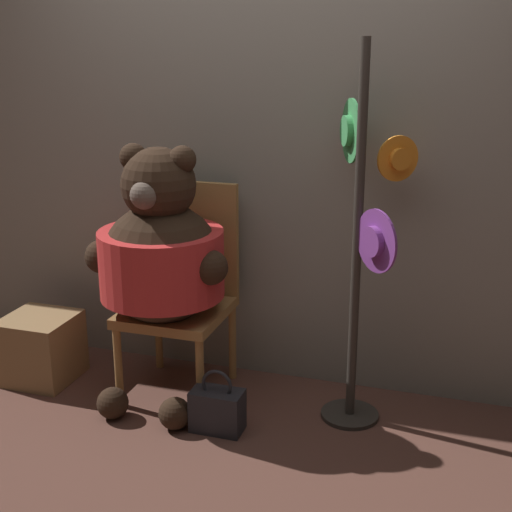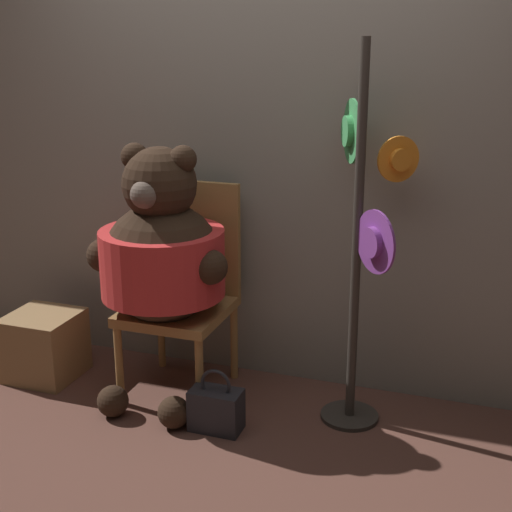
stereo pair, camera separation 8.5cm
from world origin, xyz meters
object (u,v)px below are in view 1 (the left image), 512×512
chair (183,285)px  teddy_bear (161,256)px  hat_display_rack (363,235)px  handbag_on_ground (217,409)px

chair → teddy_bear: 0.28m
chair → teddy_bear: bearing=-99.8°
teddy_bear → hat_display_rack: bearing=7.5°
teddy_bear → handbag_on_ground: teddy_bear is taller
hat_display_rack → handbag_on_ground: 1.05m
hat_display_rack → handbag_on_ground: (-0.59, -0.34, -0.81)m
chair → hat_display_rack: bearing=-3.7°
teddy_bear → hat_display_rack: 0.97m
teddy_bear → chair: bearing=80.2°
hat_display_rack → handbag_on_ground: hat_display_rack is taller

